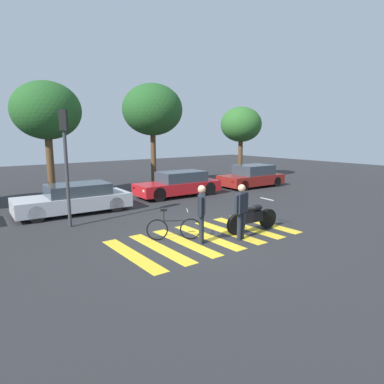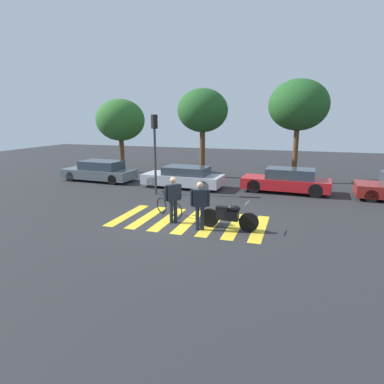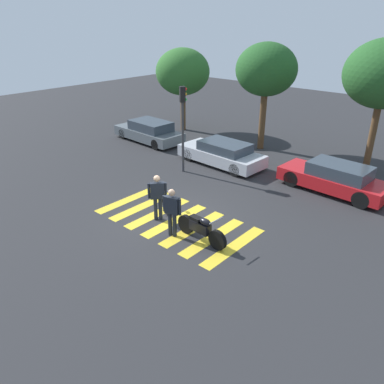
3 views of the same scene
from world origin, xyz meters
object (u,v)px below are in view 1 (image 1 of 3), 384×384
Objects in this scene: leaning_bicycle at (174,228)px; officer_on_foot at (241,208)px; police_motorcycle at (252,218)px; officer_by_motorcycle at (202,210)px; car_red_convertible at (179,184)px; car_silver_sedan at (74,199)px; car_maroon_wagon at (252,176)px; traffic_light_pole at (65,149)px.

leaning_bicycle is 2.20m from officer_on_foot.
officer_on_foot reaches higher than police_motorcycle.
car_red_convertible is at bearing 60.14° from officer_by_motorcycle.
car_silver_sedan is (-1.80, 6.26, -0.44)m from officer_by_motorcycle.
officer_on_foot is 0.38× the size of car_silver_sedan.
car_maroon_wagon reaches higher than car_silver_sedan.
car_red_convertible is at bearing 69.66° from officer_on_foot.
car_red_convertible is (1.72, 6.84, 0.16)m from police_motorcycle.
car_red_convertible is (4.38, 6.00, 0.26)m from leaning_bicycle.
car_silver_sedan is (-3.96, 6.34, 0.12)m from police_motorcycle.
traffic_light_pole is (-3.82, 4.71, 1.74)m from officer_on_foot.
leaning_bicycle is 5.65m from car_silver_sedan.
car_silver_sedan is 11.12m from car_maroon_wagon.
car_maroon_wagon is at bearing 41.06° from officer_on_foot.
officer_by_motorcycle reaches higher than car_maroon_wagon.
car_silver_sedan is at bearing 106.02° from officer_by_motorcycle.
traffic_light_pole is (-4.78, 4.32, 2.28)m from police_motorcycle.
car_red_convertible is at bearing 178.25° from car_maroon_wagon.
officer_by_motorcycle reaches higher than officer_on_foot.
car_silver_sedan is (-1.30, 5.49, 0.22)m from leaning_bicycle.
car_maroon_wagon reaches higher than police_motorcycle.
car_silver_sedan is at bearing 114.00° from officer_on_foot.
traffic_light_pole reaches higher than car_red_convertible.
police_motorcycle is 1.23× the size of officer_on_foot.
police_motorcycle is at bearing 22.34° from officer_on_foot.
police_motorcycle reaches higher than leaning_bicycle.
officer_on_foot is (-0.96, -0.39, 0.54)m from police_motorcycle.
traffic_light_pole is (-2.62, 4.24, 1.73)m from officer_by_motorcycle.
car_maroon_wagon is (9.32, 6.60, -0.39)m from officer_by_motorcycle.
officer_on_foot is at bearing -110.34° from car_red_convertible.
car_red_convertible is (5.68, 0.51, 0.04)m from car_silver_sedan.
car_silver_sedan is 5.70m from car_red_convertible.
traffic_light_pole reaches higher than officer_on_foot.
officer_on_foot is at bearing -21.55° from officer_by_motorcycle.
car_maroon_wagon is at bearing 35.30° from officer_by_motorcycle.
police_motorcycle is 7.47m from car_silver_sedan.
police_motorcycle is 2.23m from officer_by_motorcycle.
police_motorcycle is 1.21× the size of officer_by_motorcycle.
officer_on_foot is at bearing -36.07° from leaning_bicycle.
officer_by_motorcycle is at bearing -144.70° from car_maroon_wagon.
leaning_bicycle is at bearing 143.93° from officer_on_foot.
officer_by_motorcycle is at bearing 158.45° from officer_on_foot.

